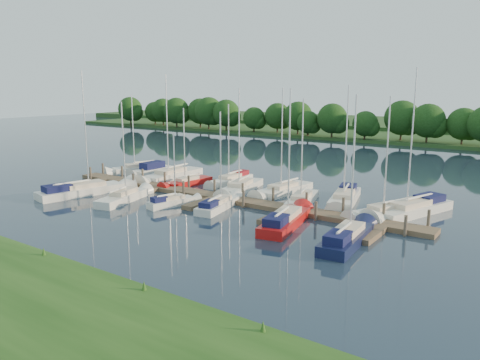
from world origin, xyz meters
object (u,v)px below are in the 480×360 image
Objects in this scene: sailboat_n_0 at (137,170)px; sailboat_n_5 at (240,189)px; sailboat_s_2 at (172,203)px; motorboat at (151,171)px; dock at (216,199)px.

sailboat_n_0 is 17.41m from sailboat_n_5.
sailboat_n_0 reaches higher than sailboat_s_2.
motorboat is 0.59× the size of sailboat_n_5.
dock is 5.67× the size of sailboat_s_2.
sailboat_n_0 is at bearing 160.41° from dock.
dock is at bearing 158.19° from motorboat.
sailboat_n_5 reaches higher than sailboat_s_2.
dock is 16.64m from motorboat.
motorboat is 0.92× the size of sailboat_s_2.
sailboat_n_0 is 1.58× the size of motorboat.
sailboat_n_0 reaches higher than dock.
sailboat_n_5 is (14.91, -1.85, -0.10)m from motorboat.
sailboat_s_2 is (-1.71, -8.47, 0.04)m from sailboat_n_5.
sailboat_n_5 is at bearing 174.08° from motorboat.
sailboat_n_0 is (-17.75, 6.32, 0.08)m from dock.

